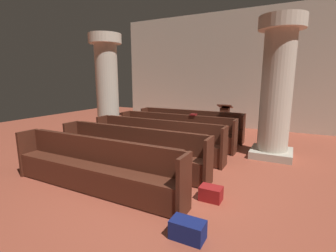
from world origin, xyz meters
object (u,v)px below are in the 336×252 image
at_px(pew_row_4, 93,164).
at_px(hymn_book, 193,115).
at_px(lectern, 224,122).
at_px(kneeler_box_navy, 188,230).
at_px(pillar_aisle_side, 277,87).
at_px(pew_row_2, 156,137).
at_px(kneeler_box_red, 211,193).
at_px(pew_row_3, 131,148).
at_px(pew_row_1, 175,129).
at_px(pillar_far_side, 107,85).
at_px(pew_row_0, 189,123).

relative_size(pew_row_4, hymn_book, 19.23).
height_order(lectern, hymn_book, lectern).
xyz_separation_m(pew_row_4, kneeler_box_navy, (1.97, -0.47, -0.37)).
bearing_deg(pillar_aisle_side, pew_row_2, -153.71).
relative_size(lectern, hymn_book, 5.93).
height_order(pew_row_2, lectern, lectern).
relative_size(pew_row_2, pew_row_4, 1.00).
height_order(lectern, kneeler_box_red, lectern).
xyz_separation_m(pew_row_3, lectern, (0.92, 4.22, -0.03)).
bearing_deg(kneeler_box_navy, pew_row_4, 166.56).
bearing_deg(pew_row_1, pew_row_2, -90.00).
relative_size(pew_row_3, kneeler_box_navy, 8.32).
bearing_deg(kneeler_box_navy, kneeler_box_red, 92.21).
bearing_deg(pew_row_1, kneeler_box_red, -54.29).
bearing_deg(pew_row_3, pew_row_4, -90.00).
bearing_deg(kneeler_box_navy, pew_row_2, 126.57).
bearing_deg(pillar_far_side, hymn_book, 1.95).
xyz_separation_m(pew_row_1, lectern, (0.92, 2.03, -0.03)).
relative_size(pew_row_3, pew_row_4, 1.00).
distance_m(pew_row_1, pillar_far_side, 2.85).
relative_size(lectern, kneeler_box_red, 3.08).
distance_m(pew_row_1, pew_row_2, 1.09).
height_order(pew_row_4, kneeler_box_red, pew_row_4).
bearing_deg(lectern, pew_row_4, -99.85).
bearing_deg(pillar_far_side, pillar_aisle_side, 1.23).
height_order(pew_row_3, pew_row_4, same).
relative_size(pew_row_2, pillar_far_side, 1.05).
relative_size(pew_row_1, pillar_aisle_side, 1.05).
bearing_deg(pillar_aisle_side, hymn_book, -179.81).
height_order(pew_row_0, kneeler_box_red, pew_row_0).
bearing_deg(kneeler_box_red, pillar_aisle_side, 76.83).
relative_size(pew_row_2, kneeler_box_red, 9.99).
xyz_separation_m(pew_row_1, hymn_book, (0.49, 0.19, 0.44)).
relative_size(kneeler_box_red, kneeler_box_navy, 0.83).
height_order(pew_row_0, pillar_aisle_side, pillar_aisle_side).
xyz_separation_m(pew_row_3, pillar_far_side, (-2.56, 2.27, 1.26)).
height_order(lectern, kneeler_box_navy, lectern).
xyz_separation_m(pillar_aisle_side, kneeler_box_red, (-0.67, -2.88, -1.63)).
relative_size(pillar_aisle_side, kneeler_box_red, 9.52).
bearing_deg(pew_row_2, hymn_book, 69.13).
xyz_separation_m(pew_row_3, hymn_book, (0.49, 2.38, 0.44)).
distance_m(pew_row_0, pillar_far_side, 3.02).
distance_m(pew_row_2, hymn_book, 1.44).
height_order(pew_row_0, pew_row_4, same).
relative_size(pillar_far_side, kneeler_box_red, 9.52).
distance_m(pew_row_2, kneeler_box_navy, 3.33).
height_order(hymn_book, kneeler_box_red, hymn_book).
relative_size(pew_row_0, pillar_aisle_side, 1.05).
bearing_deg(kneeler_box_red, pew_row_1, 125.71).
bearing_deg(kneeler_box_red, hymn_book, 116.68).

